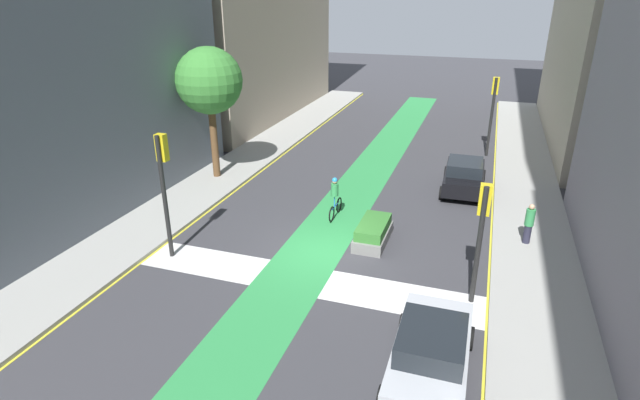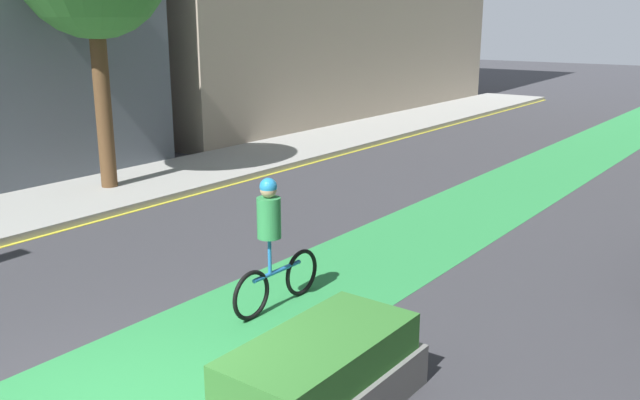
# 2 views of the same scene
# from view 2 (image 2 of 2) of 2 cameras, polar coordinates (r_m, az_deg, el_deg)

# --- Properties ---
(cyclist_in_lane) EXTENTS (0.32, 1.73, 1.86)m
(cyclist_in_lane) POSITION_cam_2_polar(r_m,az_deg,el_deg) (9.12, -4.01, -3.49)
(cyclist_in_lane) COLOR black
(cyclist_in_lane) RESTS_ON ground_plane
(median_planter) EXTENTS (1.13, 2.39, 0.85)m
(median_planter) POSITION_cam_2_polar(r_m,az_deg,el_deg) (6.95, 0.06, -14.77)
(median_planter) COLOR slate
(median_planter) RESTS_ON ground_plane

